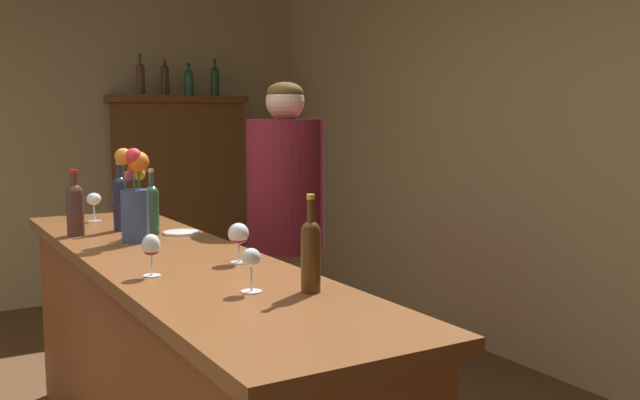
{
  "coord_description": "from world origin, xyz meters",
  "views": [
    {
      "loc": [
        -0.56,
        -2.51,
        1.54
      ],
      "look_at": [
        1.07,
        0.23,
        1.17
      ],
      "focal_mm": 39.54,
      "sensor_mm": 36.0,
      "label": 1
    }
  ],
  "objects_px": {
    "wine_bottle_riesling": "(75,206)",
    "wine_glass_front": "(94,200)",
    "display_bottle_left": "(140,77)",
    "display_cabinet": "(179,193)",
    "wine_bottle_rose": "(311,252)",
    "cheese_plate": "(181,233)",
    "display_bottle_midright": "(215,80)",
    "bar_counter": "(175,375)",
    "wine_glass_spare": "(238,235)",
    "wine_bottle_syrah": "(152,207)",
    "bartender": "(286,235)",
    "display_bottle_midleft": "(165,79)",
    "display_bottle_center": "(189,81)",
    "wine_bottle_chardonnay": "(120,200)",
    "flower_arrangement": "(135,194)",
    "wine_glass_rear": "(151,248)",
    "wine_glass_mid": "(251,260)"
  },
  "relations": [
    {
      "from": "wine_bottle_syrah",
      "to": "display_bottle_left",
      "type": "relative_size",
      "value": 0.93
    },
    {
      "from": "display_cabinet",
      "to": "wine_glass_spare",
      "type": "bearing_deg",
      "value": -105.81
    },
    {
      "from": "bar_counter",
      "to": "display_bottle_center",
      "type": "relative_size",
      "value": 10.38
    },
    {
      "from": "wine_bottle_rose",
      "to": "wine_glass_spare",
      "type": "xyz_separation_m",
      "value": [
        -0.01,
        0.53,
        -0.02
      ]
    },
    {
      "from": "cheese_plate",
      "to": "display_bottle_midright",
      "type": "height_order",
      "value": "display_bottle_midright"
    },
    {
      "from": "wine_bottle_chardonnay",
      "to": "display_bottle_left",
      "type": "distance_m",
      "value": 2.6
    },
    {
      "from": "display_bottle_midleft",
      "to": "wine_glass_rear",
      "type": "bearing_deg",
      "value": -109.4
    },
    {
      "from": "display_bottle_midleft",
      "to": "display_bottle_center",
      "type": "distance_m",
      "value": 0.21
    },
    {
      "from": "flower_arrangement",
      "to": "display_bottle_midright",
      "type": "xyz_separation_m",
      "value": [
        1.5,
        2.72,
        0.66
      ]
    },
    {
      "from": "display_cabinet",
      "to": "display_bottle_left",
      "type": "bearing_deg",
      "value": 180.0
    },
    {
      "from": "wine_glass_rear",
      "to": "wine_glass_spare",
      "type": "xyz_separation_m",
      "value": [
        0.35,
        0.05,
        0.0
      ]
    },
    {
      "from": "wine_bottle_rose",
      "to": "wine_glass_spare",
      "type": "distance_m",
      "value": 0.53
    },
    {
      "from": "wine_glass_front",
      "to": "display_bottle_midleft",
      "type": "xyz_separation_m",
      "value": [
        1.07,
        1.98,
        0.76
      ]
    },
    {
      "from": "bartender",
      "to": "display_bottle_midleft",
      "type": "bearing_deg",
      "value": -90.05
    },
    {
      "from": "bar_counter",
      "to": "flower_arrangement",
      "type": "xyz_separation_m",
      "value": [
        -0.04,
        0.38,
        0.71
      ]
    },
    {
      "from": "bar_counter",
      "to": "display_cabinet",
      "type": "bearing_deg",
      "value": 70.08
    },
    {
      "from": "wine_bottle_syrah",
      "to": "wine_glass_rear",
      "type": "xyz_separation_m",
      "value": [
        -0.27,
        -0.86,
        -0.03
      ]
    },
    {
      "from": "bar_counter",
      "to": "display_bottle_midright",
      "type": "relative_size",
      "value": 8.78
    },
    {
      "from": "bar_counter",
      "to": "wine_glass_rear",
      "type": "bearing_deg",
      "value": -119.81
    },
    {
      "from": "wine_glass_mid",
      "to": "wine_glass_rear",
      "type": "bearing_deg",
      "value": 117.86
    },
    {
      "from": "cheese_plate",
      "to": "display_bottle_midleft",
      "type": "xyz_separation_m",
      "value": [
        0.81,
        2.61,
        0.86
      ]
    },
    {
      "from": "wine_bottle_rose",
      "to": "wine_glass_mid",
      "type": "distance_m",
      "value": 0.19
    },
    {
      "from": "display_cabinet",
      "to": "wine_bottle_riesling",
      "type": "xyz_separation_m",
      "value": [
        -1.35,
        -2.41,
        0.24
      ]
    },
    {
      "from": "display_bottle_left",
      "to": "bartender",
      "type": "xyz_separation_m",
      "value": [
        -0.03,
        -2.58,
        -0.93
      ]
    },
    {
      "from": "wine_bottle_rose",
      "to": "display_bottle_left",
      "type": "relative_size",
      "value": 0.93
    },
    {
      "from": "wine_glass_spare",
      "to": "display_bottle_midright",
      "type": "distance_m",
      "value": 3.68
    },
    {
      "from": "display_cabinet",
      "to": "wine_bottle_rose",
      "type": "xyz_separation_m",
      "value": [
        -0.94,
        -3.89,
        0.23
      ]
    },
    {
      "from": "wine_bottle_riesling",
      "to": "cheese_plate",
      "type": "relative_size",
      "value": 1.81
    },
    {
      "from": "wine_bottle_rose",
      "to": "wine_glass_front",
      "type": "relative_size",
      "value": 2.04
    },
    {
      "from": "bar_counter",
      "to": "wine_glass_front",
      "type": "xyz_separation_m",
      "value": [
        -0.05,
        1.11,
        0.61
      ]
    },
    {
      "from": "bar_counter",
      "to": "cheese_plate",
      "type": "xyz_separation_m",
      "value": [
        0.21,
        0.48,
        0.5
      ]
    },
    {
      "from": "wine_bottle_rose",
      "to": "wine_glass_mid",
      "type": "bearing_deg",
      "value": 149.43
    },
    {
      "from": "wine_bottle_riesling",
      "to": "display_bottle_midright",
      "type": "relative_size",
      "value": 0.95
    },
    {
      "from": "wine_bottle_riesling",
      "to": "display_bottle_left",
      "type": "height_order",
      "value": "display_bottle_left"
    },
    {
      "from": "wine_glass_front",
      "to": "wine_glass_rear",
      "type": "distance_m",
      "value": 1.44
    },
    {
      "from": "wine_bottle_chardonnay",
      "to": "wine_glass_front",
      "type": "distance_m",
      "value": 0.38
    },
    {
      "from": "display_bottle_center",
      "to": "display_bottle_midright",
      "type": "xyz_separation_m",
      "value": [
        0.24,
        -0.0,
        0.02
      ]
    },
    {
      "from": "wine_bottle_rose",
      "to": "display_bottle_center",
      "type": "distance_m",
      "value": 4.09
    },
    {
      "from": "wine_bottle_chardonnay",
      "to": "wine_glass_spare",
      "type": "relative_size",
      "value": 2.21
    },
    {
      "from": "wine_bottle_rose",
      "to": "flower_arrangement",
      "type": "bearing_deg",
      "value": 100.44
    },
    {
      "from": "display_bottle_center",
      "to": "display_bottle_midright",
      "type": "height_order",
      "value": "display_bottle_midright"
    },
    {
      "from": "display_bottle_left",
      "to": "display_bottle_center",
      "type": "height_order",
      "value": "display_bottle_left"
    },
    {
      "from": "wine_bottle_riesling",
      "to": "wine_glass_front",
      "type": "height_order",
      "value": "wine_bottle_riesling"
    },
    {
      "from": "display_cabinet",
      "to": "wine_glass_front",
      "type": "bearing_deg",
      "value": -120.46
    },
    {
      "from": "bar_counter",
      "to": "display_bottle_center",
      "type": "distance_m",
      "value": 3.59
    },
    {
      "from": "wine_glass_front",
      "to": "display_bottle_left",
      "type": "height_order",
      "value": "display_bottle_left"
    },
    {
      "from": "display_bottle_left",
      "to": "bartender",
      "type": "distance_m",
      "value": 2.74
    },
    {
      "from": "wine_bottle_rose",
      "to": "display_bottle_left",
      "type": "bearing_deg",
      "value": 80.74
    },
    {
      "from": "flower_arrangement",
      "to": "wine_glass_rear",
      "type": "bearing_deg",
      "value": -101.89
    },
    {
      "from": "wine_bottle_syrah",
      "to": "bartender",
      "type": "xyz_separation_m",
      "value": [
        0.7,
        -0.02,
        -0.19
      ]
    }
  ]
}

